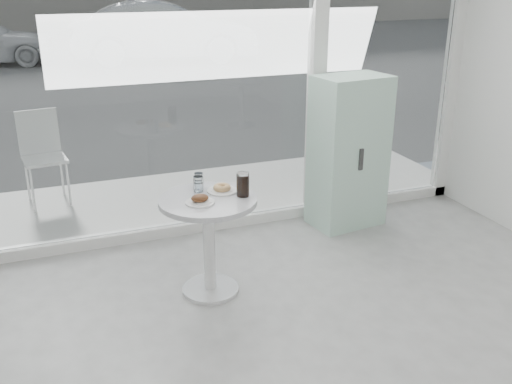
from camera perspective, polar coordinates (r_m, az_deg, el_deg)
name	(u,v)px	position (r m, az deg, el deg)	size (l,w,h in m)	color
storefront	(233,45)	(5.11, -2.36, 14.46)	(5.00, 0.14, 3.00)	white
main_table	(209,226)	(4.24, -4.76, -3.38)	(0.72, 0.72, 0.77)	white
patio_deck	(205,195)	(6.25, -5.10, -0.32)	(5.60, 1.60, 0.05)	silver
street	(92,55)	(18.03, -16.11, 13.00)	(40.00, 24.00, 0.00)	#363636
mint_cabinet	(348,152)	(5.45, 9.22, 3.93)	(0.72, 0.53, 1.44)	#A3D0BB
patio_chair	(42,151)	(6.25, -20.58, 3.85)	(0.46, 0.46, 0.95)	white
car_silver	(165,32)	(16.09, -9.13, 15.52)	(1.69, 4.85, 1.60)	#A9ADB1
plate_fritter	(200,200)	(4.06, -5.58, -0.77)	(0.21, 0.21, 0.07)	white
plate_donut	(222,189)	(4.27, -3.41, 0.31)	(0.23, 0.23, 0.05)	white
water_tumbler_a	(198,185)	(4.27, -5.79, 0.72)	(0.07, 0.07, 0.12)	white
water_tumbler_b	(199,181)	(4.36, -5.73, 1.12)	(0.07, 0.07, 0.11)	white
cola_glass	(243,185)	(4.15, -1.32, 0.72)	(0.09, 0.09, 0.18)	white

